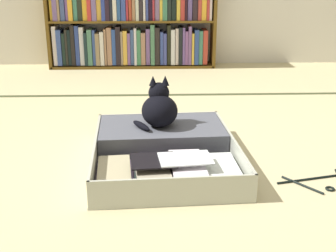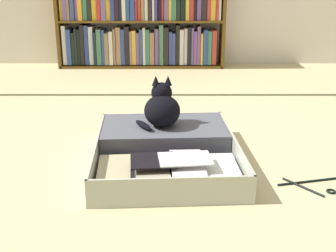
{
  "view_description": "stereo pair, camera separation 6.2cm",
  "coord_description": "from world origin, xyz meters",
  "px_view_note": "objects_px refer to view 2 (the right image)",
  "views": [
    {
      "loc": [
        -0.06,
        -2.09,
        0.9
      ],
      "look_at": [
        0.0,
        -0.14,
        0.21
      ],
      "focal_mm": 47.25,
      "sensor_mm": 36.0,
      "label": 1
    },
    {
      "loc": [
        -0.0,
        -2.09,
        0.9
      ],
      "look_at": [
        0.0,
        -0.14,
        0.21
      ],
      "focal_mm": 47.25,
      "sensor_mm": 36.0,
      "label": 2
    }
  ],
  "objects_px": {
    "black_cat": "(161,108)",
    "clothes_hanger": "(321,184)",
    "bookshelf": "(139,23)",
    "open_suitcase": "(165,148)"
  },
  "relations": [
    {
      "from": "black_cat",
      "to": "clothes_hanger",
      "type": "distance_m",
      "value": 0.87
    },
    {
      "from": "bookshelf",
      "to": "black_cat",
      "type": "relative_size",
      "value": 6.17
    },
    {
      "from": "clothes_hanger",
      "to": "bookshelf",
      "type": "bearing_deg",
      "value": 110.3
    },
    {
      "from": "bookshelf",
      "to": "black_cat",
      "type": "bearing_deg",
      "value": -83.64
    },
    {
      "from": "bookshelf",
      "to": "clothes_hanger",
      "type": "relative_size",
      "value": 4.2
    },
    {
      "from": "open_suitcase",
      "to": "black_cat",
      "type": "xyz_separation_m",
      "value": [
        -0.02,
        0.15,
        0.17
      ]
    },
    {
      "from": "bookshelf",
      "to": "open_suitcase",
      "type": "distance_m",
      "value": 2.33
    },
    {
      "from": "black_cat",
      "to": "clothes_hanger",
      "type": "height_order",
      "value": "black_cat"
    },
    {
      "from": "open_suitcase",
      "to": "clothes_hanger",
      "type": "distance_m",
      "value": 0.76
    },
    {
      "from": "bookshelf",
      "to": "black_cat",
      "type": "height_order",
      "value": "bookshelf"
    }
  ]
}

